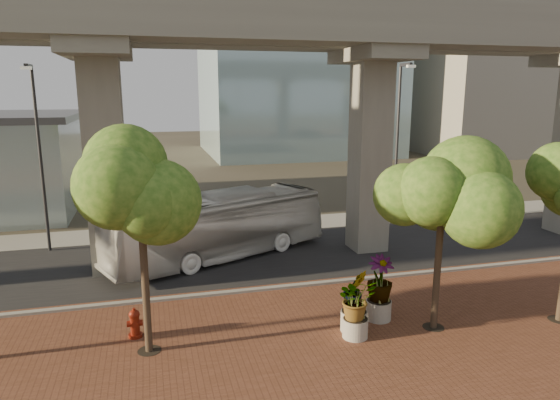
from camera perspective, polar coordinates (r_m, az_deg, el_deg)
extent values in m
plane|color=#322D24|center=(21.74, -2.63, -8.38)|extent=(160.00, 160.00, 0.00)
cube|color=brown|center=(14.76, 4.36, -18.94)|extent=(70.00, 13.00, 0.06)
cube|color=black|center=(23.57, -3.67, -6.67)|extent=(90.00, 8.00, 0.04)
cube|color=gray|center=(19.89, -1.39, -10.14)|extent=(70.00, 0.25, 0.16)
cube|color=gray|center=(28.75, -5.82, -3.18)|extent=(90.00, 3.00, 0.06)
cube|color=gray|center=(20.92, -3.18, 20.05)|extent=(72.00, 2.40, 1.80)
cube|color=gray|center=(24.03, -4.82, 19.02)|extent=(72.00, 2.40, 1.80)
cube|color=gray|center=(70.19, 23.02, 14.91)|extent=(18.00, 16.00, 24.00)
imported|color=silver|center=(23.34, -7.09, -3.10)|extent=(10.96, 6.70, 3.03)
cylinder|color=maroon|center=(17.02, -16.18, -14.62)|extent=(0.44, 0.44, 0.10)
cylinder|color=maroon|center=(16.86, -16.25, -13.56)|extent=(0.29, 0.29, 0.70)
sphere|color=maroon|center=(16.72, -16.32, -12.47)|extent=(0.34, 0.34, 0.34)
cylinder|color=maroon|center=(16.65, -16.36, -11.98)|extent=(0.10, 0.10, 0.12)
cylinder|color=maroon|center=(16.84, -16.26, -13.37)|extent=(0.49, 0.19, 0.19)
cylinder|color=gray|center=(16.43, 8.59, -14.24)|extent=(0.81, 0.81, 0.63)
imported|color=#264E14|center=(16.02, 8.70, -11.08)|extent=(1.79, 1.79, 1.34)
cylinder|color=#A2A092|center=(17.72, 11.20, -12.21)|extent=(0.86, 0.86, 0.67)
imported|color=#264E14|center=(17.29, 11.35, -8.82)|extent=(2.10, 2.10, 1.57)
cylinder|color=#ABA49A|center=(16.82, 8.42, -13.50)|extent=(0.86, 0.86, 0.67)
imported|color=#264E14|center=(16.39, 8.54, -10.20)|extent=(1.90, 1.90, 1.43)
cylinder|color=#443627|center=(15.31, -15.10, -9.95)|extent=(0.22, 0.22, 3.86)
cylinder|color=black|center=(16.12, -14.70, -16.31)|extent=(0.70, 0.70, 0.01)
cylinder|color=#443627|center=(17.04, 17.49, -8.37)|extent=(0.22, 0.22, 3.53)
cylinder|color=black|center=(17.72, 17.12, -13.71)|extent=(0.70, 0.70, 0.01)
cylinder|color=black|center=(19.89, 29.25, -11.86)|extent=(0.70, 0.70, 0.01)
cylinder|color=#2E2F33|center=(26.20, -25.66, 3.94)|extent=(0.15, 0.15, 8.74)
cube|color=#2E2F33|center=(25.48, -26.81, 13.52)|extent=(0.16, 1.09, 0.16)
cube|color=silver|center=(24.94, -27.04, 13.30)|extent=(0.44, 0.22, 0.13)
cylinder|color=#303036|center=(29.61, 13.21, 5.97)|extent=(0.16, 0.16, 9.06)
cube|color=#303036|center=(28.98, 14.20, 14.78)|extent=(0.17, 1.13, 0.17)
cube|color=silver|center=(28.48, 14.75, 14.57)|extent=(0.45, 0.23, 0.14)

